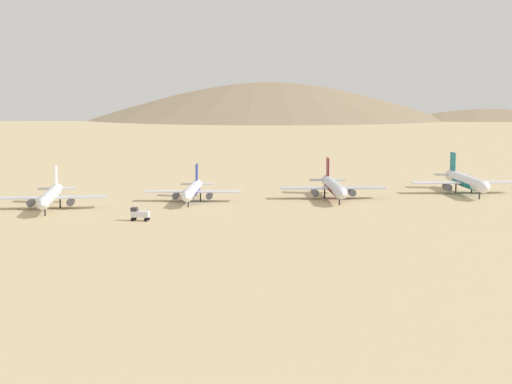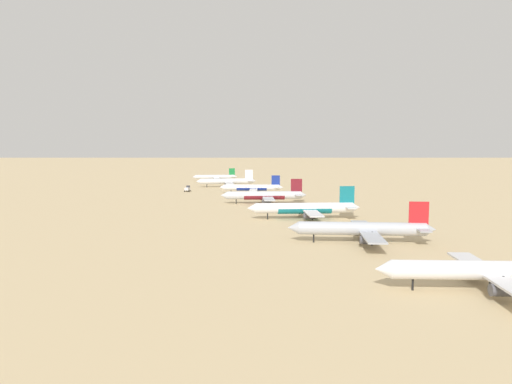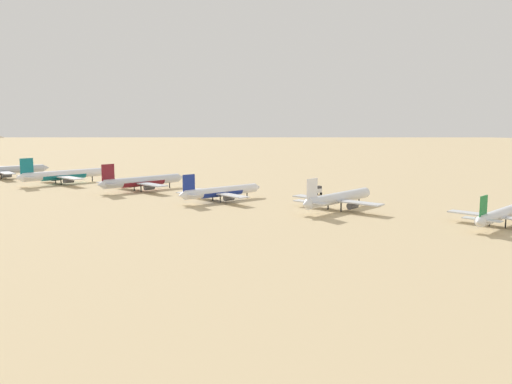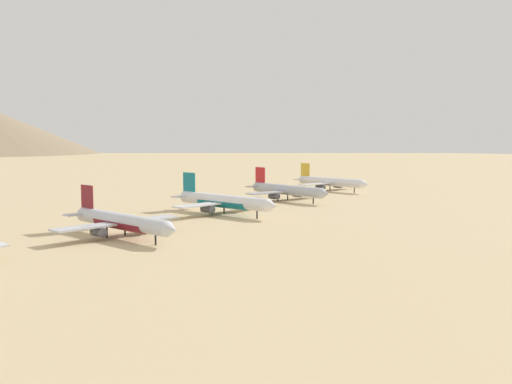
# 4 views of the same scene
# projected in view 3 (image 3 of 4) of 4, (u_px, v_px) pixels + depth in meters

# --- Properties ---
(ground_plane) EXTENTS (1800.00, 1800.00, 0.00)m
(ground_plane) POSITION_uv_depth(u_px,v_px,m) (134.00, 191.00, 237.64)
(ground_plane) COLOR tan
(parked_jet_0) EXTENTS (37.12, 30.08, 10.72)m
(parked_jet_0) POSITION_uv_depth(u_px,v_px,m) (500.00, 215.00, 158.43)
(parked_jet_0) COLOR silver
(parked_jet_0) RESTS_ON ground
(parked_jet_1) EXTENTS (43.24, 35.05, 12.49)m
(parked_jet_1) POSITION_uv_depth(u_px,v_px,m) (338.00, 198.00, 187.81)
(parked_jet_1) COLOR silver
(parked_jet_1) RESTS_ON ground
(parked_jet_2) EXTENTS (40.08, 32.69, 11.56)m
(parked_jet_2) POSITION_uv_depth(u_px,v_px,m) (221.00, 192.00, 207.85)
(parked_jet_2) COLOR white
(parked_jet_2) RESTS_ON ground
(parked_jet_3) EXTENTS (45.18, 36.69, 13.03)m
(parked_jet_3) POSITION_uv_depth(u_px,v_px,m) (142.00, 181.00, 238.66)
(parked_jet_3) COLOR silver
(parked_jet_3) RESTS_ON ground
(parked_jet_4) EXTENTS (47.71, 38.71, 13.77)m
(parked_jet_4) POSITION_uv_depth(u_px,v_px,m) (63.00, 175.00, 264.49)
(parked_jet_4) COLOR white
(parked_jet_4) RESTS_ON ground
(parked_jet_5) EXTENTS (46.57, 38.10, 13.48)m
(parked_jet_5) POSITION_uv_depth(u_px,v_px,m) (4.00, 170.00, 290.14)
(parked_jet_5) COLOR #B2B7C1
(parked_jet_5) RESTS_ON ground
(service_truck) EXTENTS (3.80, 5.60, 3.90)m
(service_truck) POSITION_uv_depth(u_px,v_px,m) (316.00, 190.00, 227.18)
(service_truck) COLOR silver
(service_truck) RESTS_ON ground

